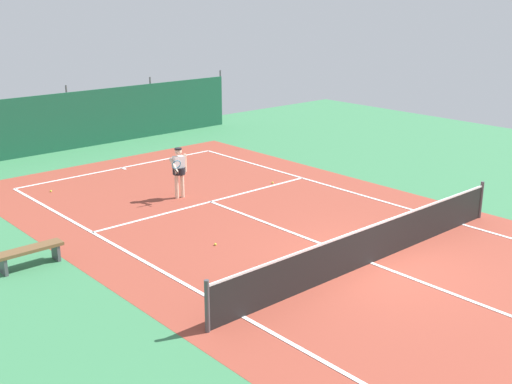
# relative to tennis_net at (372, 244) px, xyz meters

# --- Properties ---
(ground_plane) EXTENTS (36.00, 36.00, 0.00)m
(ground_plane) POSITION_rel_tennis_net_xyz_m (0.00, 0.00, -0.51)
(ground_plane) COLOR #387A4C
(court_surface) EXTENTS (11.02, 26.60, 0.01)m
(court_surface) POSITION_rel_tennis_net_xyz_m (0.00, 0.00, -0.51)
(court_surface) COLOR brown
(court_surface) RESTS_ON ground
(tennis_net) EXTENTS (10.12, 0.10, 1.10)m
(tennis_net) POSITION_rel_tennis_net_xyz_m (0.00, 0.00, 0.00)
(tennis_net) COLOR black
(tennis_net) RESTS_ON ground
(back_fence) EXTENTS (16.30, 0.98, 2.70)m
(back_fence) POSITION_rel_tennis_net_xyz_m (-0.00, 16.49, 0.16)
(back_fence) COLOR #195138
(back_fence) RESTS_ON ground
(tennis_player) EXTENTS (0.77, 0.71, 1.64)m
(tennis_player) POSITION_rel_tennis_net_xyz_m (-0.48, 7.41, 0.45)
(tennis_player) COLOR beige
(tennis_player) RESTS_ON ground
(tennis_ball_near_player) EXTENTS (0.07, 0.07, 0.07)m
(tennis_ball_near_player) POSITION_rel_tennis_net_xyz_m (-2.15, 3.42, -0.48)
(tennis_ball_near_player) COLOR #CCDB33
(tennis_ball_near_player) RESTS_ON ground
(tennis_ball_midcourt) EXTENTS (0.07, 0.07, 0.07)m
(tennis_ball_midcourt) POSITION_rel_tennis_net_xyz_m (-3.32, 10.77, -0.48)
(tennis_ball_midcourt) COLOR #CCDB33
(tennis_ball_midcourt) RESTS_ON ground
(tennis_ball_by_sideline) EXTENTS (0.07, 0.07, 0.07)m
(tennis_ball_by_sideline) POSITION_rel_tennis_net_xyz_m (2.86, 6.60, -0.48)
(tennis_ball_by_sideline) COLOR #CCDB33
(tennis_ball_by_sideline) RESTS_ON ground
(parked_car) EXTENTS (2.27, 4.33, 1.68)m
(parked_car) POSITION_rel_tennis_net_xyz_m (-0.37, 19.25, 0.33)
(parked_car) COLOR maroon
(parked_car) RESTS_ON ground
(courtside_bench) EXTENTS (1.60, 0.40, 0.49)m
(courtside_bench) POSITION_rel_tennis_net_xyz_m (-6.31, 5.30, -0.14)
(courtside_bench) COLOR brown
(courtside_bench) RESTS_ON ground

